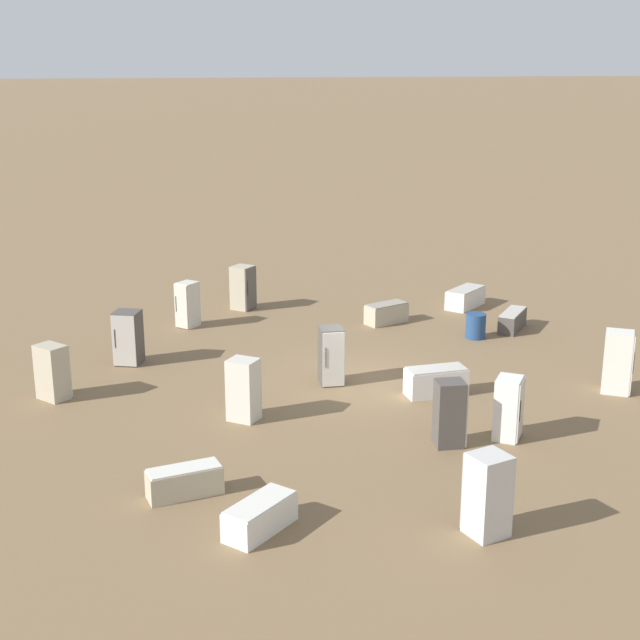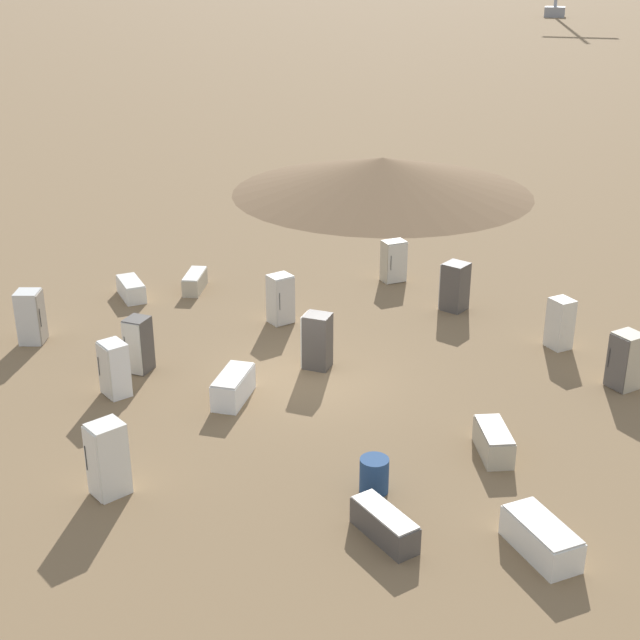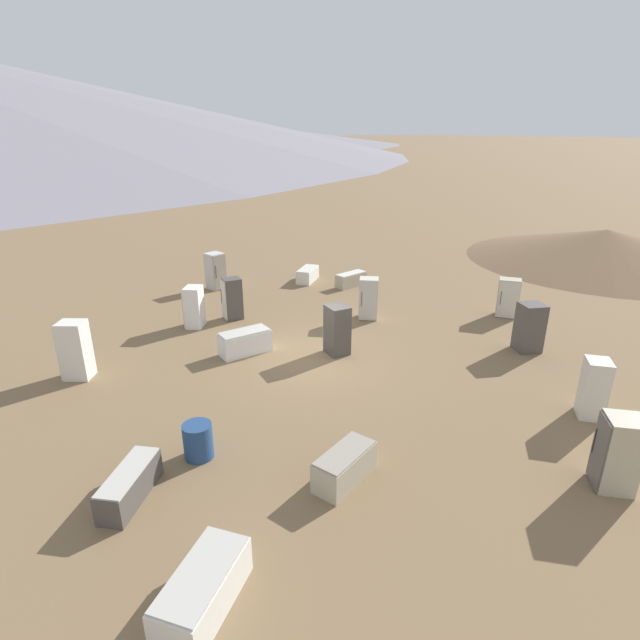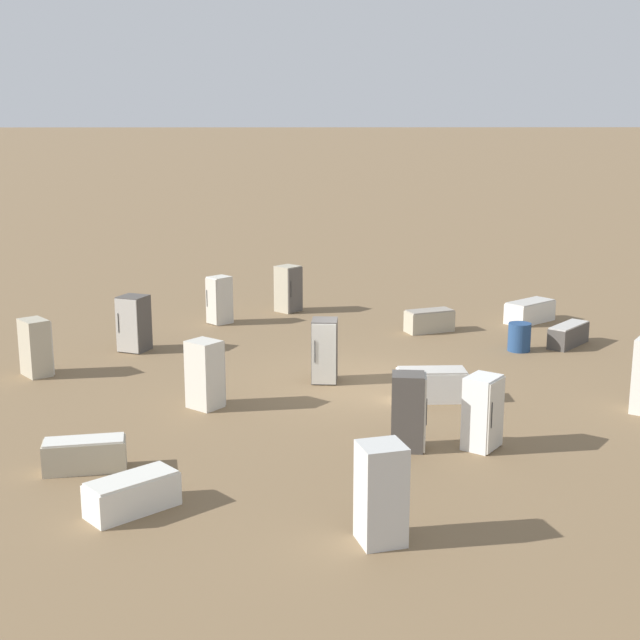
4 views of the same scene
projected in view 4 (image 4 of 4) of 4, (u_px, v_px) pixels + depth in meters
The scene contains 17 objects.
ground_plane at pixel (353, 382), 22.63m from camera, with size 1000.00×1000.00×0.00m, color brown.
discarded_fridge_0 at pixel (568, 335), 26.13m from camera, with size 1.61×1.52×0.64m.
discarded_fridge_1 at pixel (219, 300), 28.83m from camera, with size 0.87×0.88×1.54m.
discarded_fridge_2 at pixel (325, 351), 22.48m from camera, with size 0.81×0.69×1.61m.
discarded_fridge_3 at pixel (530, 311), 29.11m from camera, with size 1.70×1.84×0.70m.
discarded_fridge_4 at pixel (408, 412), 17.88m from camera, with size 0.66×0.75×1.59m.
discarded_fridge_5 at pixel (36, 347), 23.05m from camera, with size 0.98×0.96×1.49m.
discarded_fridge_6 at pixel (134, 323), 25.46m from camera, with size 0.98×0.96×1.60m.
discarded_fridge_7 at pixel (432, 385), 21.08m from camera, with size 0.72×1.64×0.76m.
discarded_fridge_8 at pixel (205, 374), 20.49m from camera, with size 0.93×0.94×1.59m.
discarded_fridge_9 at pixel (85, 455), 16.90m from camera, with size 0.80×1.61×0.63m.
discarded_fridge_11 at pixel (381, 493), 13.97m from camera, with size 0.87×0.84×1.64m.
discarded_fridge_12 at pixel (429, 321), 27.81m from camera, with size 1.11×1.61×0.69m.
discarded_fridge_13 at pixel (483, 412), 17.96m from camera, with size 0.94×0.92×1.51m.
discarded_fridge_14 at pixel (288, 289), 30.60m from camera, with size 0.99×1.00×1.59m.
discarded_fridge_15 at pixel (132, 494), 15.16m from camera, with size 1.51×1.62×0.63m.
rusty_barrel at pixel (519, 337), 25.52m from camera, with size 0.65×0.65×0.81m.
Camera 4 is at (-21.67, 1.42, 6.60)m, focal length 50.00 mm.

